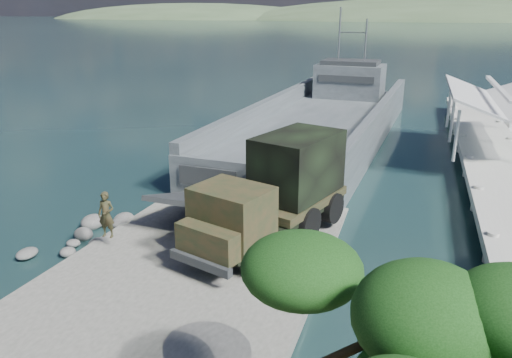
% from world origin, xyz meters
% --- Properties ---
extents(ground, '(1400.00, 1400.00, 0.00)m').
position_xyz_m(ground, '(0.00, 0.00, 0.00)').
color(ground, '#163336').
rests_on(ground, ground).
extents(boat_ramp, '(10.00, 18.00, 0.50)m').
position_xyz_m(boat_ramp, '(0.00, -1.00, 0.25)').
color(boat_ramp, '#64655C').
rests_on(boat_ramp, ground).
extents(shoreline_rocks, '(3.20, 5.60, 0.90)m').
position_xyz_m(shoreline_rocks, '(-6.20, 0.50, 0.00)').
color(shoreline_rocks, '#4E4E4C').
rests_on(shoreline_rocks, ground).
extents(distant_headlands, '(1000.00, 240.00, 48.00)m').
position_xyz_m(distant_headlands, '(50.00, 560.00, 0.00)').
color(distant_headlands, '#435C3A').
rests_on(distant_headlands, ground).
extents(pier, '(6.40, 44.00, 6.10)m').
position_xyz_m(pier, '(13.00, 18.77, 1.60)').
color(pier, beige).
rests_on(pier, ground).
extents(landing_craft, '(11.47, 38.16, 11.20)m').
position_xyz_m(landing_craft, '(0.83, 22.50, 0.92)').
color(landing_craft, '#454E52').
rests_on(landing_craft, ground).
extents(military_truck, '(5.51, 9.68, 4.31)m').
position_xyz_m(military_truck, '(2.50, 2.82, 2.65)').
color(military_truck, black).
rests_on(military_truck, boat_ramp).
extents(soldier, '(0.76, 0.53, 2.01)m').
position_xyz_m(soldier, '(-4.10, -0.29, 1.50)').
color(soldier, '#24331C').
rests_on(soldier, boat_ramp).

